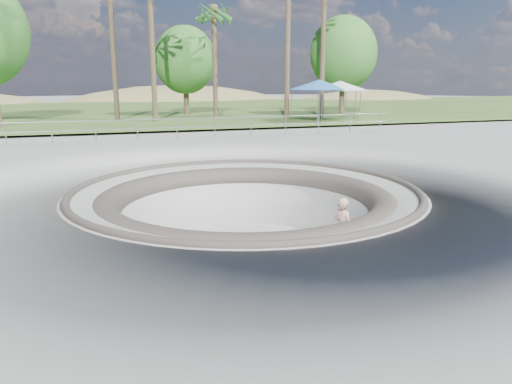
# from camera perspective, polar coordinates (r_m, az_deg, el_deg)

# --- Properties ---
(ground) EXTENTS (180.00, 180.00, 0.00)m
(ground) POSITION_cam_1_polar(r_m,az_deg,el_deg) (14.67, -1.20, 0.23)
(ground) COLOR gray
(ground) RESTS_ON ground
(skate_bowl) EXTENTS (14.00, 14.00, 4.10)m
(skate_bowl) POSITION_cam_1_polar(r_m,az_deg,el_deg) (15.18, -1.16, -6.52)
(skate_bowl) COLOR gray
(skate_bowl) RESTS_ON ground
(grass_strip) EXTENTS (180.00, 36.00, 0.12)m
(grass_strip) POSITION_cam_1_polar(r_m,az_deg,el_deg) (47.96, -13.38, 9.02)
(grass_strip) COLOR #365120
(grass_strip) RESTS_ON ground
(distant_hills) EXTENTS (103.20, 45.00, 28.60)m
(distant_hills) POSITION_cam_1_polar(r_m,az_deg,el_deg) (72.04, -11.76, 4.51)
(distant_hills) COLOR olive
(distant_hills) RESTS_ON ground
(safety_railing) EXTENTS (25.00, 0.06, 1.03)m
(safety_railing) POSITION_cam_1_polar(r_m,az_deg,el_deg) (26.15, -9.02, 7.23)
(safety_railing) COLOR gray
(safety_railing) RESTS_ON ground
(skateboard) EXTENTS (0.89, 0.45, 0.09)m
(skateboard) POSITION_cam_1_polar(r_m,az_deg,el_deg) (14.54, 9.75, -7.60)
(skateboard) COLOR brown
(skateboard) RESTS_ON ground
(skater) EXTENTS (0.60, 0.75, 1.80)m
(skater) POSITION_cam_1_polar(r_m,az_deg,el_deg) (14.25, 9.89, -4.15)
(skater) COLOR #D6A38A
(skater) RESTS_ON skateboard
(canopy_white) EXTENTS (5.00, 5.00, 2.73)m
(canopy_white) POSITION_cam_1_polar(r_m,az_deg,el_deg) (35.77, 9.57, 11.88)
(canopy_white) COLOR gray
(canopy_white) RESTS_ON ground
(canopy_blue) EXTENTS (5.30, 5.30, 2.81)m
(canopy_blue) POSITION_cam_1_polar(r_m,az_deg,el_deg) (35.06, 7.23, 12.06)
(canopy_blue) COLOR gray
(canopy_blue) RESTS_ON ground
(palm_d) EXTENTS (2.60, 2.60, 8.78)m
(palm_d) POSITION_cam_1_polar(r_m,az_deg,el_deg) (38.97, -4.83, 19.47)
(palm_d) COLOR brown
(palm_d) RESTS_ON ground
(bushy_tree_mid) EXTENTS (4.95, 4.50, 7.15)m
(bushy_tree_mid) POSITION_cam_1_polar(r_m,az_deg,el_deg) (41.80, -8.10, 14.71)
(bushy_tree_mid) COLOR brown
(bushy_tree_mid) RESTS_ON ground
(bushy_tree_right) EXTENTS (5.50, 5.00, 7.94)m
(bushy_tree_right) POSITION_cam_1_polar(r_m,az_deg,el_deg) (42.33, 9.97, 15.30)
(bushy_tree_right) COLOR brown
(bushy_tree_right) RESTS_ON ground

